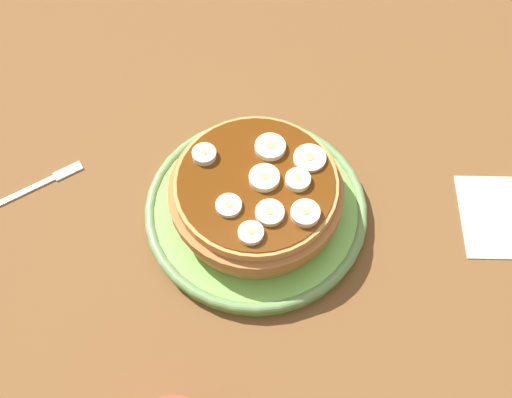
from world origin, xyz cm
name	(u,v)px	position (x,y,z in cm)	size (l,w,h in cm)	color
ground_plane	(256,221)	(0.00, 0.00, -1.50)	(140.00, 140.00, 3.00)	brown
plate	(256,210)	(0.00, 0.00, 1.10)	(25.50, 25.50, 2.05)	#72B74C
pancake_stack	(254,194)	(-0.09, -0.18, 4.49)	(19.31, 19.31, 5.57)	#BE893D
banana_slice_0	(265,181)	(0.33, 0.91, 7.56)	(3.32, 3.32, 0.97)	#F6ECB7
banana_slice_1	(305,214)	(5.15, 4.10, 7.61)	(3.08, 3.08, 1.06)	#F4E2C5
banana_slice_2	(270,213)	(4.29, 0.54, 7.52)	(3.06, 3.06, 0.88)	#F6E7B7
banana_slice_3	(298,180)	(0.99, 4.34, 7.56)	(2.74, 2.74, 0.96)	#F5F3C3
banana_slice_4	(310,158)	(-1.55, 6.31, 7.42)	(3.59, 3.59, 0.68)	#FBE7BF
banana_slice_5	(270,147)	(-3.81, 2.41, 7.55)	(3.42, 3.42, 0.94)	beige
banana_slice_6	(204,155)	(-4.34, -4.85, 7.58)	(2.66, 2.66, 1.01)	#EDE5C1
banana_slice_7	(229,206)	(2.52, -3.44, 7.46)	(2.76, 2.76, 0.77)	#EDEAC4
banana_slice_8	(251,233)	(6.20, -1.85, 7.52)	(2.66, 2.66, 0.88)	#F5EABB
napkin	(508,216)	(6.37, 28.54, 0.15)	(11.00, 11.00, 0.30)	beige
fork	(37,185)	(-9.28, -24.68, 0.25)	(5.32, 12.56, 0.50)	silver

